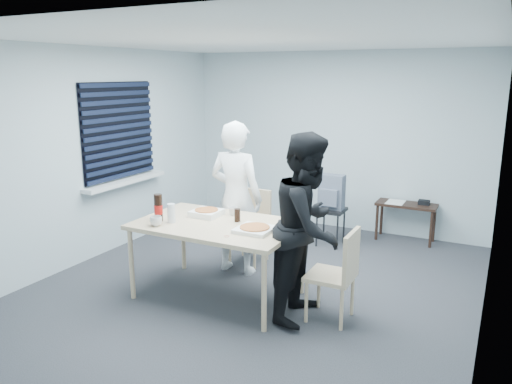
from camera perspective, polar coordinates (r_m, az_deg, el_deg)
The scene contains 19 objects.
room at distance 6.76m, azimuth -15.16°, elevation 5.83°, with size 5.00×5.00×5.00m.
dining_table at distance 5.11m, azimuth -4.44°, elevation -4.18°, with size 1.63×1.03×0.79m.
chair_far at distance 6.16m, azimuth -0.49°, elevation -3.25°, with size 0.42×0.42×0.89m.
chair_right at distance 4.72m, azimuth 9.54°, elevation -8.71°, with size 0.42×0.42×0.89m.
person_white at distance 5.72m, azimuth -2.29°, elevation -0.70°, with size 0.65×0.42×1.77m, color white.
person_black at distance 4.67m, azimuth 5.98°, elevation -3.99°, with size 0.86×0.47×1.77m, color black.
side_table at distance 7.18m, azimuth 16.80°, elevation -1.89°, with size 0.80×0.36×0.54m.
stool at distance 6.80m, azimuth 8.55°, elevation -2.77°, with size 0.37×0.37×0.51m.
backpack at distance 6.70m, azimuth 8.61°, elevation -0.05°, with size 0.33×0.24×0.46m.
pizza_box_a at distance 5.35m, azimuth -5.67°, elevation -2.37°, with size 0.29×0.29×0.07m.
pizza_box_b at distance 4.81m, azimuth -0.14°, elevation -4.25°, with size 0.34×0.34×0.05m.
mug_a at distance 5.07m, azimuth -11.36°, elevation -3.28°, with size 0.12×0.12×0.10m, color silver.
mug_b at distance 5.35m, azimuth -2.65°, elevation -2.19°, with size 0.10×0.10×0.09m, color silver.
cola_glass at distance 5.11m, azimuth -2.15°, elevation -2.66°, with size 0.06×0.06×0.14m, color black.
soda_bottle at distance 5.21m, azimuth -11.09°, elevation -1.82°, with size 0.09×0.09×0.28m.
plastic_cups at distance 5.15m, azimuth -9.66°, elevation -2.40°, with size 0.08×0.08×0.19m, color silver.
rubber_band at distance 4.68m, azimuth -3.37°, elevation -5.07°, with size 0.05×0.05×0.00m, color red.
papers at distance 7.18m, azimuth 15.66°, elevation -1.12°, with size 0.23×0.32×0.01m, color white.
black_box at distance 7.16m, azimuth 18.64°, elevation -1.13°, with size 0.15×0.10×0.06m, color black.
Camera 1 is at (2.31, -4.57, 2.27)m, focal length 35.00 mm.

